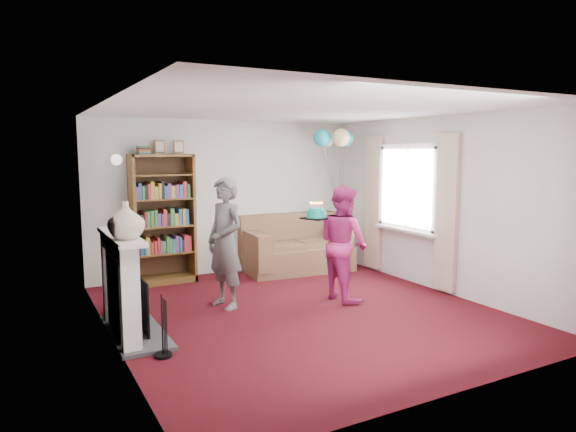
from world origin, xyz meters
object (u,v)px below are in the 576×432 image
person_striped (225,243)px  birthday_cake (316,214)px  person_magenta (343,243)px  sofa (295,249)px  bookcase (162,220)px

person_striped → birthday_cake: (1.19, -0.26, 0.33)m
person_magenta → birthday_cake: (-0.34, 0.15, 0.40)m
sofa → person_striped: person_striped is taller
person_striped → birthday_cake: person_striped is taller
bookcase → sofa: (2.19, -0.23, -0.61)m
bookcase → person_striped: bookcase is taller
bookcase → birthday_cake: bearing=-50.6°
bookcase → sofa: size_ratio=1.23×
bookcase → person_magenta: 2.82m
person_magenta → bookcase: bearing=39.7°
person_striped → birthday_cake: bearing=63.1°
person_magenta → birthday_cake: bearing=63.1°
person_magenta → birthday_cake: size_ratio=4.86×
bookcase → person_striped: (0.38, -1.65, -0.12)m
birthday_cake → person_striped: bearing=167.6°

